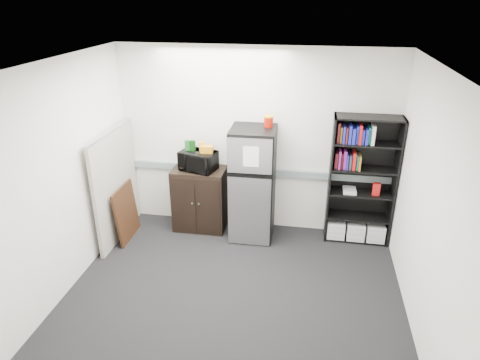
{
  "coord_description": "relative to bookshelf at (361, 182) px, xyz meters",
  "views": [
    {
      "loc": [
        0.79,
        -4.07,
        3.35
      ],
      "look_at": [
        -0.08,
        0.9,
        1.11
      ],
      "focal_mm": 32.0,
      "sensor_mm": 36.0,
      "label": 1
    }
  ],
  "objects": [
    {
      "name": "snack_box_c",
      "position": [
        -2.26,
        -0.05,
        0.4
      ],
      "size": [
        0.08,
        0.06,
        0.14
      ],
      "primitive_type": "cube",
      "rotation": [
        0.0,
        0.0,
        0.13
      ],
      "color": "orange",
      "rests_on": "microwave"
    },
    {
      "name": "cubicle_partition",
      "position": [
        -3.43,
        -0.49,
        -0.1
      ],
      "size": [
        0.06,
        1.3,
        1.62
      ],
      "color": "#9E988C",
      "rests_on": "floor"
    },
    {
      "name": "snack_box_b",
      "position": [
        -2.4,
        -0.05,
        0.41
      ],
      "size": [
        0.08,
        0.06,
        0.15
      ],
      "primitive_type": "cube",
      "rotation": [
        0.0,
        0.0,
        -0.19
      ],
      "color": "#0B330B",
      "rests_on": "microwave"
    },
    {
      "name": "ceiling",
      "position": [
        -1.53,
        -1.57,
        1.79
      ],
      "size": [
        4.0,
        3.5,
        0.02
      ],
      "primitive_type": "cube",
      "color": "white",
      "rests_on": "wall_back"
    },
    {
      "name": "microwave",
      "position": [
        -2.32,
        -0.08,
        0.19
      ],
      "size": [
        0.58,
        0.46,
        0.28
      ],
      "primitive_type": "imported",
      "rotation": [
        0.0,
        0.0,
        -0.26
      ],
      "color": "black",
      "rests_on": "cabinet"
    },
    {
      "name": "snack_bag",
      "position": [
        -2.18,
        -0.1,
        0.38
      ],
      "size": [
        0.18,
        0.11,
        0.1
      ],
      "primitive_type": "cube",
      "rotation": [
        0.0,
        0.0,
        0.05
      ],
      "color": "orange",
      "rests_on": "microwave"
    },
    {
      "name": "wall_right",
      "position": [
        0.47,
        -1.57,
        0.44
      ],
      "size": [
        0.02,
        3.5,
        2.7
      ],
      "primitive_type": "cube",
      "color": "white",
      "rests_on": "floor"
    },
    {
      "name": "coffee_can",
      "position": [
        -1.32,
        -0.02,
        0.82
      ],
      "size": [
        0.13,
        0.13,
        0.17
      ],
      "color": "#9C1207",
      "rests_on": "refrigerator"
    },
    {
      "name": "wall_left",
      "position": [
        -3.53,
        -1.57,
        0.44
      ],
      "size": [
        0.02,
        3.5,
        2.7
      ],
      "primitive_type": "cube",
      "color": "white",
      "rests_on": "floor"
    },
    {
      "name": "framed_poster",
      "position": [
        -3.3,
        -0.54,
        -0.51
      ],
      "size": [
        0.11,
        0.63,
        0.81
      ],
      "rotation": [
        0.0,
        -0.09,
        0.0
      ],
      "color": "black",
      "rests_on": "floor"
    },
    {
      "name": "wall_note",
      "position": [
        -1.88,
        0.18,
        0.64
      ],
      "size": [
        0.14,
        0.0,
        0.1
      ],
      "primitive_type": "cube",
      "color": "white",
      "rests_on": "wall_back"
    },
    {
      "name": "wall_back",
      "position": [
        -1.53,
        0.18,
        0.44
      ],
      "size": [
        4.0,
        0.02,
        2.7
      ],
      "primitive_type": "cube",
      "color": "white",
      "rests_on": "floor"
    },
    {
      "name": "refrigerator",
      "position": [
        -1.51,
        -0.14,
        -0.09
      ],
      "size": [
        0.63,
        0.66,
        1.65
      ],
      "rotation": [
        0.0,
        0.0,
        0.02
      ],
      "color": "black",
      "rests_on": "floor"
    },
    {
      "name": "electrical_raceway",
      "position": [
        -1.53,
        0.15,
        -0.01
      ],
      "size": [
        3.92,
        0.05,
        0.1
      ],
      "primitive_type": "cube",
      "color": "gray",
      "rests_on": "wall_back"
    },
    {
      "name": "bookshelf",
      "position": [
        0.0,
        0.0,
        0.0
      ],
      "size": [
        0.9,
        0.34,
        1.85
      ],
      "color": "black",
      "rests_on": "floor"
    },
    {
      "name": "cabinet",
      "position": [
        -2.32,
        -0.06,
        -0.43
      ],
      "size": [
        0.77,
        0.51,
        0.96
      ],
      "color": "black",
      "rests_on": "floor"
    },
    {
      "name": "floor",
      "position": [
        -1.53,
        -1.57,
        -0.91
      ],
      "size": [
        4.0,
        4.0,
        0.0
      ],
      "primitive_type": "plane",
      "color": "black",
      "rests_on": "ground"
    },
    {
      "name": "snack_box_a",
      "position": [
        -2.48,
        -0.05,
        0.41
      ],
      "size": [
        0.08,
        0.07,
        0.15
      ],
      "primitive_type": "cube",
      "rotation": [
        0.0,
        0.0,
        0.33
      ],
      "color": "#17511E",
      "rests_on": "microwave"
    }
  ]
}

